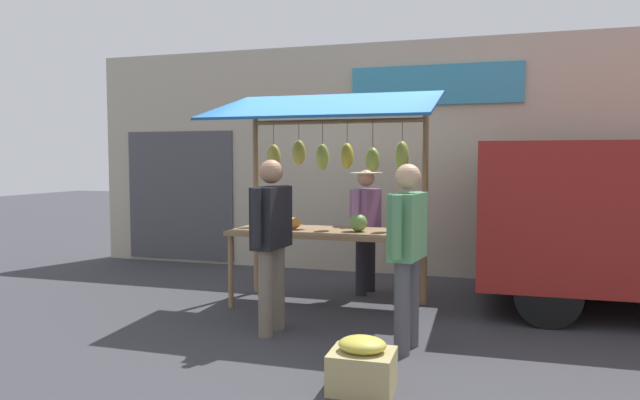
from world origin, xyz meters
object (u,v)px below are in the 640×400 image
object	(u,v)px
produce_crate_near	(362,366)
market_stall	(329,172)
shopper_in_grey_tee	(407,243)
vendor_with_sunhat	(366,221)
shopper_with_ponytail	(271,233)

from	to	relation	value
produce_crate_near	market_stall	bearing A→B (deg)	-68.56
market_stall	shopper_in_grey_tee	bearing A→B (deg)	129.27
vendor_with_sunhat	produce_crate_near	bearing A→B (deg)	24.54
shopper_in_grey_tee	produce_crate_near	distance (m)	1.28
shopper_in_grey_tee	produce_crate_near	world-z (taller)	shopper_in_grey_tee
vendor_with_sunhat	shopper_with_ponytail	bearing A→B (deg)	-2.48
produce_crate_near	shopper_with_ponytail	bearing A→B (deg)	-44.63
shopper_with_ponytail	shopper_in_grey_tee	xyz separation A→B (m)	(-1.34, 0.14, -0.03)
vendor_with_sunhat	produce_crate_near	distance (m)	3.21
market_stall	produce_crate_near	xyz separation A→B (m)	(-0.92, 2.35, -1.36)
shopper_with_ponytail	shopper_in_grey_tee	world-z (taller)	shopper_with_ponytail
market_stall	produce_crate_near	bearing A→B (deg)	111.44
shopper_with_ponytail	vendor_with_sunhat	bearing A→B (deg)	-11.08
market_stall	vendor_with_sunhat	size ratio (longest dim) A/B	1.60
shopper_with_ponytail	market_stall	bearing A→B (deg)	-7.33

